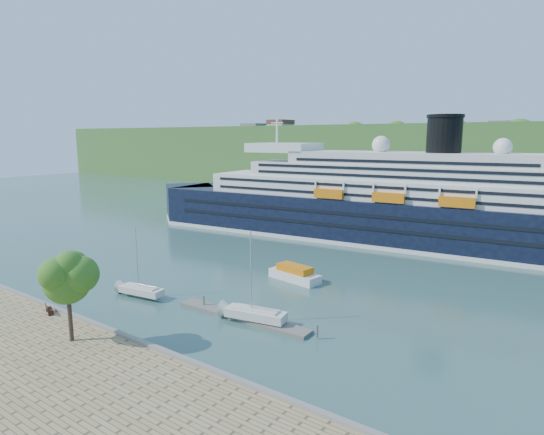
{
  "coord_description": "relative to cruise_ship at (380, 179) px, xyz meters",
  "views": [
    {
      "loc": [
        35.65,
        -25.25,
        19.84
      ],
      "look_at": [
        -3.45,
        30.0,
        7.75
      ],
      "focal_mm": 30.0,
      "sensor_mm": 36.0,
      "label": 1
    }
  ],
  "objects": [
    {
      "name": "park_bench",
      "position": [
        -13.54,
        -57.69,
        -10.29
      ],
      "size": [
        1.87,
        1.27,
        1.11
      ],
      "primitive_type": null,
      "rotation": [
        0.0,
        0.0,
        -0.36
      ],
      "color": "#442113",
      "rests_on": "promenade"
    },
    {
      "name": "cruise_ship",
      "position": [
        0.0,
        0.0,
        0.0
      ],
      "size": [
        106.47,
        25.79,
        23.68
      ],
      "primitive_type": null,
      "rotation": [
        0.0,
        0.0,
        0.1
      ],
      "color": "black",
      "rests_on": "ground"
    },
    {
      "name": "promenade_tree",
      "position": [
        -5.44,
        -60.05,
        -6.11
      ],
      "size": [
        5.72,
        5.72,
        9.47
      ],
      "primitive_type": null,
      "color": "#386B1C",
      "rests_on": "promenade"
    },
    {
      "name": "quay_coping",
      "position": [
        -2.75,
        -56.69,
        -10.69
      ],
      "size": [
        220.0,
        0.5,
        0.3
      ],
      "primitive_type": "cube",
      "color": "slate",
      "rests_on": "promenade"
    },
    {
      "name": "sailboat_white_far",
      "position": [
        4.74,
        -45.01,
        -7.02
      ],
      "size": [
        7.73,
        3.46,
        9.65
      ],
      "primitive_type": null,
      "rotation": [
        0.0,
        0.0,
        0.19
      ],
      "color": "silver",
      "rests_on": "ground"
    },
    {
      "name": "floating_pontoon",
      "position": [
        2.75,
        -44.89,
        -11.65
      ],
      "size": [
        16.97,
        2.47,
        0.38
      ],
      "primitive_type": null,
      "rotation": [
        0.0,
        0.0,
        0.02
      ],
      "color": "slate",
      "rests_on": "ground"
    },
    {
      "name": "sailboat_white_near",
      "position": [
        -11.74,
        -46.94,
        -7.55
      ],
      "size": [
        6.84,
        2.83,
        8.57
      ],
      "primitive_type": null,
      "rotation": [
        0.0,
        0.0,
        0.15
      ],
      "color": "silver",
      "rests_on": "ground"
    },
    {
      "name": "tender_launch",
      "position": [
        0.24,
        -30.11,
        -10.77
      ],
      "size": [
        8.12,
        3.9,
        2.15
      ],
      "primitive_type": null,
      "rotation": [
        0.0,
        0.0,
        -0.16
      ],
      "color": "orange",
      "rests_on": "ground"
    },
    {
      "name": "far_hillside",
      "position": [
        -2.75,
        88.51,
        0.16
      ],
      "size": [
        400.0,
        50.0,
        24.0
      ],
      "primitive_type": "cube",
      "color": "#305B24",
      "rests_on": "ground"
    },
    {
      "name": "ground",
      "position": [
        -2.75,
        -56.49,
        -11.84
      ],
      "size": [
        400.0,
        400.0,
        0.0
      ],
      "primitive_type": "plane",
      "color": "#315755",
      "rests_on": "ground"
    }
  ]
}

